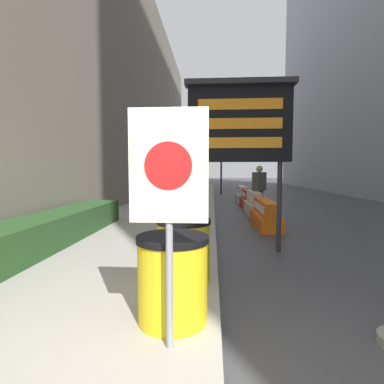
{
  "coord_description": "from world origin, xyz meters",
  "views": [
    {
      "loc": [
        -0.09,
        -2.23,
        1.64
      ],
      "look_at": [
        -0.55,
        4.59,
        1.13
      ],
      "focal_mm": 28.0,
      "sensor_mm": 36.0,
      "label": 1
    }
  ],
  "objects_px": {
    "jersey_barrier_red_striped": "(247,200)",
    "jersey_barrier_orange_far": "(265,215)",
    "message_board": "(239,124)",
    "warning_sign": "(169,183)",
    "jersey_barrier_cream": "(254,204)",
    "traffic_light_near_curb": "(221,151)",
    "barrel_drum_middle": "(184,251)",
    "jersey_barrier_white": "(242,195)",
    "traffic_cone_near": "(255,202)",
    "pedestrian_worker": "(259,186)",
    "barrel_drum_foreground": "(173,278)"
  },
  "relations": [
    {
      "from": "message_board",
      "to": "traffic_light_near_curb",
      "type": "height_order",
      "value": "traffic_light_near_curb"
    },
    {
      "from": "warning_sign",
      "to": "message_board",
      "type": "height_order",
      "value": "message_board"
    },
    {
      "from": "jersey_barrier_orange_far",
      "to": "traffic_light_near_curb",
      "type": "xyz_separation_m",
      "value": [
        -0.93,
        11.65,
        2.54
      ]
    },
    {
      "from": "traffic_light_near_curb",
      "to": "barrel_drum_middle",
      "type": "bearing_deg",
      "value": -93.38
    },
    {
      "from": "jersey_barrier_white",
      "to": "traffic_light_near_curb",
      "type": "height_order",
      "value": "traffic_light_near_curb"
    },
    {
      "from": "warning_sign",
      "to": "jersey_barrier_red_striped",
      "type": "distance_m",
      "value": 11.0
    },
    {
      "from": "warning_sign",
      "to": "message_board",
      "type": "bearing_deg",
      "value": 76.47
    },
    {
      "from": "traffic_cone_near",
      "to": "pedestrian_worker",
      "type": "distance_m",
      "value": 0.95
    },
    {
      "from": "pedestrian_worker",
      "to": "traffic_cone_near",
      "type": "bearing_deg",
      "value": 55.35
    },
    {
      "from": "jersey_barrier_white",
      "to": "message_board",
      "type": "bearing_deg",
      "value": -96.07
    },
    {
      "from": "barrel_drum_middle",
      "to": "pedestrian_worker",
      "type": "distance_m",
      "value": 7.69
    },
    {
      "from": "jersey_barrier_red_striped",
      "to": "traffic_light_near_curb",
      "type": "xyz_separation_m",
      "value": [
        -0.93,
        7.11,
        2.53
      ]
    },
    {
      "from": "jersey_barrier_orange_far",
      "to": "jersey_barrier_white",
      "type": "bearing_deg",
      "value": 90.0
    },
    {
      "from": "pedestrian_worker",
      "to": "barrel_drum_middle",
      "type": "bearing_deg",
      "value": -144.23
    },
    {
      "from": "jersey_barrier_cream",
      "to": "traffic_cone_near",
      "type": "bearing_deg",
      "value": 78.04
    },
    {
      "from": "jersey_barrier_cream",
      "to": "traffic_light_near_curb",
      "type": "height_order",
      "value": "traffic_light_near_curb"
    },
    {
      "from": "jersey_barrier_red_striped",
      "to": "traffic_cone_near",
      "type": "bearing_deg",
      "value": -82.3
    },
    {
      "from": "barrel_drum_foreground",
      "to": "pedestrian_worker",
      "type": "xyz_separation_m",
      "value": [
        2.12,
        8.38,
        0.49
      ]
    },
    {
      "from": "warning_sign",
      "to": "jersey_barrier_red_striped",
      "type": "relative_size",
      "value": 1.14
    },
    {
      "from": "barrel_drum_middle",
      "to": "jersey_barrier_red_striped",
      "type": "height_order",
      "value": "barrel_drum_middle"
    },
    {
      "from": "jersey_barrier_cream",
      "to": "barrel_drum_middle",
      "type": "bearing_deg",
      "value": -104.72
    },
    {
      "from": "message_board",
      "to": "jersey_barrier_orange_far",
      "type": "height_order",
      "value": "message_board"
    },
    {
      "from": "barrel_drum_foreground",
      "to": "traffic_cone_near",
      "type": "bearing_deg",
      "value": 77.04
    },
    {
      "from": "barrel_drum_middle",
      "to": "traffic_light_near_curb",
      "type": "relative_size",
      "value": 0.22
    },
    {
      "from": "barrel_drum_middle",
      "to": "jersey_barrier_red_striped",
      "type": "bearing_deg",
      "value": 78.5
    },
    {
      "from": "warning_sign",
      "to": "jersey_barrier_cream",
      "type": "xyz_separation_m",
      "value": [
        1.87,
        8.68,
        -1.15
      ]
    },
    {
      "from": "warning_sign",
      "to": "jersey_barrier_orange_far",
      "type": "distance_m",
      "value": 6.62
    },
    {
      "from": "traffic_cone_near",
      "to": "barrel_drum_foreground",
      "type": "bearing_deg",
      "value": -102.96
    },
    {
      "from": "message_board",
      "to": "jersey_barrier_red_striped",
      "type": "xyz_separation_m",
      "value": [
        1.0,
        7.14,
        -2.19
      ]
    },
    {
      "from": "jersey_barrier_white",
      "to": "barrel_drum_foreground",
      "type": "bearing_deg",
      "value": -98.64
    },
    {
      "from": "jersey_barrier_orange_far",
      "to": "jersey_barrier_cream",
      "type": "bearing_deg",
      "value": 90.0
    },
    {
      "from": "jersey_barrier_orange_far",
      "to": "traffic_cone_near",
      "type": "relative_size",
      "value": 2.84
    },
    {
      "from": "message_board",
      "to": "jersey_barrier_orange_far",
      "type": "distance_m",
      "value": 3.54
    },
    {
      "from": "jersey_barrier_white",
      "to": "pedestrian_worker",
      "type": "distance_m",
      "value": 4.24
    },
    {
      "from": "message_board",
      "to": "traffic_cone_near",
      "type": "bearing_deg",
      "value": 78.71
    },
    {
      "from": "barrel_drum_foreground",
      "to": "jersey_barrier_orange_far",
      "type": "xyz_separation_m",
      "value": [
        1.91,
        5.78,
        -0.23
      ]
    },
    {
      "from": "jersey_barrier_cream",
      "to": "traffic_light_near_curb",
      "type": "relative_size",
      "value": 0.48
    },
    {
      "from": "warning_sign",
      "to": "pedestrian_worker",
      "type": "bearing_deg",
      "value": 76.72
    },
    {
      "from": "message_board",
      "to": "traffic_light_near_curb",
      "type": "bearing_deg",
      "value": 89.72
    },
    {
      "from": "jersey_barrier_orange_far",
      "to": "jersey_barrier_white",
      "type": "distance_m",
      "value": 6.78
    },
    {
      "from": "barrel_drum_middle",
      "to": "message_board",
      "type": "relative_size",
      "value": 0.25
    },
    {
      "from": "jersey_barrier_red_striped",
      "to": "jersey_barrier_orange_far",
      "type": "bearing_deg",
      "value": -90.0
    },
    {
      "from": "jersey_barrier_orange_far",
      "to": "traffic_cone_near",
      "type": "height_order",
      "value": "jersey_barrier_orange_far"
    },
    {
      "from": "message_board",
      "to": "jersey_barrier_white",
      "type": "bearing_deg",
      "value": 83.93
    },
    {
      "from": "jersey_barrier_white",
      "to": "traffic_light_near_curb",
      "type": "distance_m",
      "value": 5.56
    },
    {
      "from": "jersey_barrier_red_striped",
      "to": "pedestrian_worker",
      "type": "bearing_deg",
      "value": -83.67
    },
    {
      "from": "barrel_drum_middle",
      "to": "warning_sign",
      "type": "xyz_separation_m",
      "value": [
        0.02,
        -1.47,
        0.96
      ]
    },
    {
      "from": "message_board",
      "to": "traffic_light_near_curb",
      "type": "relative_size",
      "value": 0.85
    },
    {
      "from": "traffic_light_near_curb",
      "to": "jersey_barrier_cream",
      "type": "bearing_deg",
      "value": -84.25
    },
    {
      "from": "barrel_drum_foreground",
      "to": "jersey_barrier_red_striped",
      "type": "height_order",
      "value": "barrel_drum_foreground"
    }
  ]
}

